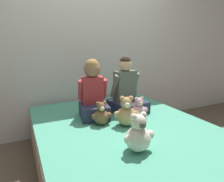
{
  "coord_description": "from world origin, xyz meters",
  "views": [
    {
      "loc": [
        -0.88,
        -1.56,
        1.23
      ],
      "look_at": [
        0.0,
        0.27,
        0.74
      ],
      "focal_mm": 32.0,
      "sensor_mm": 36.0,
      "label": 1
    }
  ],
  "objects": [
    {
      "name": "wall_behind_bed",
      "position": [
        0.0,
        1.1,
        1.25
      ],
      "size": [
        8.0,
        0.06,
        2.5
      ],
      "color": "silver",
      "rests_on": "ground_plane"
    },
    {
      "name": "teddy_bear_held_by_left_child",
      "position": [
        -0.19,
        0.12,
        0.56
      ],
      "size": [
        0.19,
        0.15,
        0.23
      ],
      "rotation": [
        0.0,
        0.0,
        -0.12
      ],
      "color": "brown",
      "rests_on": "bed"
    },
    {
      "name": "child_on_right",
      "position": [
        0.22,
        0.35,
        0.68
      ],
      "size": [
        0.4,
        0.42,
        0.63
      ],
      "rotation": [
        0.0,
        0.0,
        0.15
      ],
      "color": "#282D47",
      "rests_on": "bed"
    },
    {
      "name": "child_on_left",
      "position": [
        -0.18,
        0.35,
        0.72
      ],
      "size": [
        0.34,
        0.37,
        0.61
      ],
      "rotation": [
        0.0,
        0.0,
        -0.17
      ],
      "color": "#282D47",
      "rests_on": "bed"
    },
    {
      "name": "bed",
      "position": [
        0.0,
        0.0,
        0.23
      ],
      "size": [
        1.61,
        2.05,
        0.46
      ],
      "color": "#997F60",
      "rests_on": "ground_plane"
    },
    {
      "name": "teddy_bear_between_children",
      "position": [
        0.02,
        -0.01,
        0.58
      ],
      "size": [
        0.23,
        0.18,
        0.29
      ],
      "rotation": [
        0.0,
        0.0,
        -0.39
      ],
      "color": "tan",
      "rests_on": "bed"
    },
    {
      "name": "ground_plane",
      "position": [
        0.0,
        0.0,
        0.0
      ],
      "size": [
        14.0,
        14.0,
        0.0
      ],
      "primitive_type": "plane",
      "color": "brown"
    },
    {
      "name": "teddy_bear_at_foot_of_bed",
      "position": [
        -0.14,
        -0.45,
        0.58
      ],
      "size": [
        0.25,
        0.19,
        0.29
      ],
      "rotation": [
        0.0,
        0.0,
        0.01
      ],
      "color": "silver",
      "rests_on": "bed"
    },
    {
      "name": "teddy_bear_held_by_right_child",
      "position": [
        0.22,
        0.09,
        0.56
      ],
      "size": [
        0.19,
        0.15,
        0.23
      ],
      "rotation": [
        0.0,
        0.0,
        -0.08
      ],
      "color": "#DBA3B2",
      "rests_on": "bed"
    }
  ]
}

